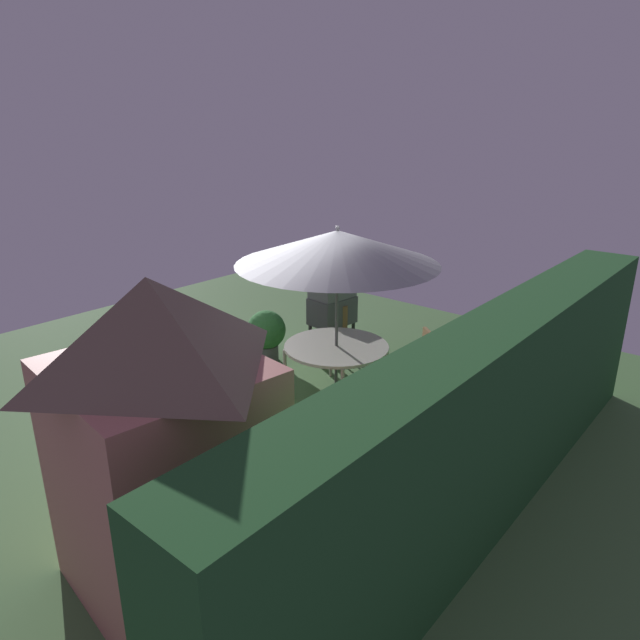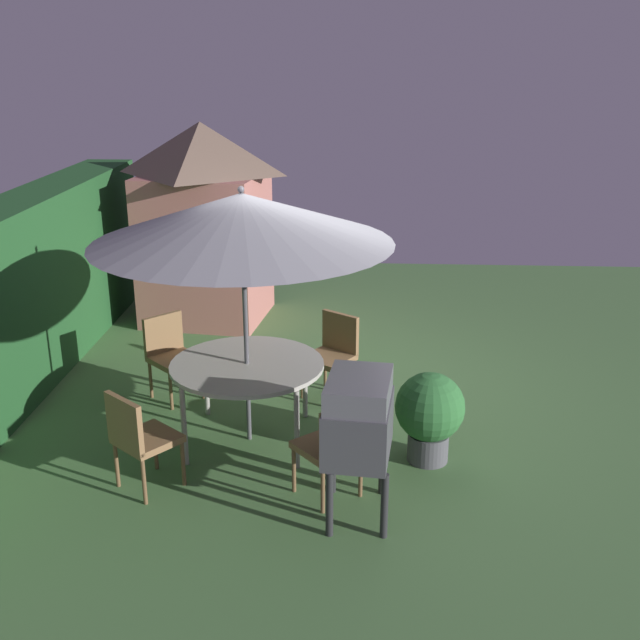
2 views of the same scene
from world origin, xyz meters
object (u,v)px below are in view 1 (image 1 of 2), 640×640
(garden_shed, at_px, (162,439))
(bbq_grill, at_px, (332,306))
(patio_table, at_px, (336,349))
(chair_far_side, at_px, (420,357))
(chair_toward_house, at_px, (242,373))
(chair_near_shed, at_px, (351,410))
(patio_umbrella, at_px, (337,247))
(chair_toward_hedge, at_px, (333,331))
(potted_plant_by_shed, at_px, (266,333))

(garden_shed, height_order, bbq_grill, garden_shed)
(patio_table, height_order, bbq_grill, bbq_grill)
(patio_table, bearing_deg, chair_far_side, 140.35)
(bbq_grill, bearing_deg, chair_toward_house, 7.02)
(garden_shed, relative_size, chair_near_shed, 2.98)
(patio_umbrella, xyz_separation_m, chair_near_shed, (0.94, 0.97, -1.65))
(bbq_grill, xyz_separation_m, chair_far_side, (0.25, 1.83, -0.33))
(patio_table, bearing_deg, chair_toward_hedge, -139.44)
(patio_table, height_order, chair_near_shed, chair_near_shed)
(chair_near_shed, height_order, chair_far_side, same)
(garden_shed, bearing_deg, patio_table, -163.07)
(garden_shed, xyz_separation_m, chair_near_shed, (-2.61, -0.11, -0.85))
(patio_umbrella, distance_m, chair_toward_house, 2.11)
(chair_toward_hedge, bearing_deg, patio_umbrella, 40.56)
(patio_umbrella, distance_m, bbq_grill, 2.07)
(garden_shed, bearing_deg, potted_plant_by_shed, -144.27)
(chair_far_side, bearing_deg, bbq_grill, -97.92)
(chair_far_side, xyz_separation_m, potted_plant_by_shed, (0.64, -2.47, -0.04))
(chair_toward_house, xyz_separation_m, potted_plant_by_shed, (-1.37, -0.92, -0.04))
(chair_far_side, relative_size, potted_plant_by_shed, 1.06)
(chair_toward_hedge, relative_size, chair_toward_house, 1.00)
(bbq_grill, height_order, chair_toward_hedge, bbq_grill)
(chair_far_side, xyz_separation_m, chair_toward_hedge, (-0.05, -1.63, 0.00))
(patio_table, relative_size, chair_toward_hedge, 1.61)
(bbq_grill, xyz_separation_m, chair_toward_house, (2.27, 0.28, -0.33))
(garden_shed, distance_m, bbq_grill, 5.22)
(patio_umbrella, relative_size, chair_toward_hedge, 3.00)
(patio_table, distance_m, chair_near_shed, 1.36)
(garden_shed, xyz_separation_m, potted_plant_by_shed, (-3.85, -2.77, -0.89))
(garden_shed, distance_m, chair_toward_house, 3.20)
(chair_far_side, bearing_deg, chair_toward_house, -37.68)
(potted_plant_by_shed, bearing_deg, patio_table, 79.73)
(chair_far_side, height_order, chair_toward_hedge, same)
(patio_table, height_order, chair_far_side, chair_far_side)
(bbq_grill, bearing_deg, potted_plant_by_shed, -35.66)
(bbq_grill, bearing_deg, patio_table, 41.14)
(chair_near_shed, xyz_separation_m, chair_far_side, (-1.88, -0.18, 0.00))
(garden_shed, distance_m, chair_far_side, 4.58)
(patio_table, distance_m, chair_toward_hedge, 1.33)
(patio_table, height_order, chair_toward_hedge, chair_toward_hedge)
(patio_table, bearing_deg, potted_plant_by_shed, -100.27)
(patio_umbrella, xyz_separation_m, bbq_grill, (-1.20, -1.05, -1.32))
(patio_table, distance_m, chair_far_side, 1.25)
(bbq_grill, xyz_separation_m, chair_toward_hedge, (0.21, 0.20, -0.33))
(patio_table, xyz_separation_m, potted_plant_by_shed, (-0.31, -1.69, -0.26))
(patio_table, xyz_separation_m, chair_toward_hedge, (-0.99, -0.85, -0.22))
(patio_umbrella, xyz_separation_m, chair_toward_hedge, (-0.99, -0.85, -1.65))
(patio_table, bearing_deg, bbq_grill, -138.86)
(chair_toward_house, relative_size, potted_plant_by_shed, 1.06)
(garden_shed, bearing_deg, chair_toward_house, -143.28)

